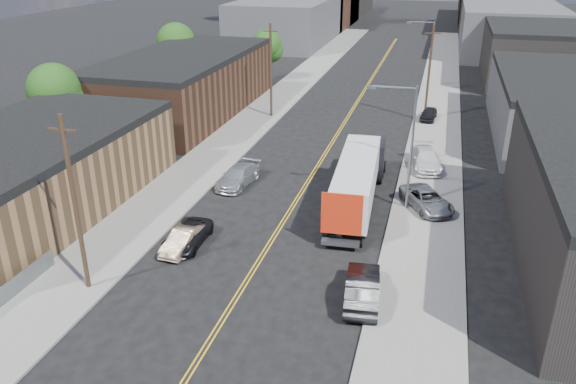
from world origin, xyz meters
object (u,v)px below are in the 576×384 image
Objects in this scene: car_left_c at (187,236)px; car_right_lot_c at (429,114)px; car_left_b at (183,240)px; car_left_d at (238,176)px; car_right_lot_a at (427,199)px; car_right_oncoming at (363,287)px; semi_truck at (359,175)px; car_right_lot_b at (426,159)px.

car_right_lot_c reaches higher than car_left_c.
car_left_d is (-0.18, 10.59, 0.09)m from car_left_b.
car_right_lot_a is 1.32× the size of car_right_lot_c.
car_left_b is at bearing -18.53° from car_right_oncoming.
semi_truck is at bearing 41.82° from car_left_c.
car_left_b is at bearing -107.18° from car_right_lot_c.
car_left_d is at bearing -54.24° from car_right_oncoming.
car_left_c is at bearing -139.53° from semi_truck.
car_right_oncoming is at bearing -87.75° from car_right_lot_c.
car_right_lot_a is at bearing 3.49° from car_left_d.
semi_truck reaches higher than car_right_oncoming.
semi_truck is 2.77× the size of car_right_lot_b.
car_right_oncoming is (11.60, -3.15, 0.19)m from car_left_c.
car_left_b is 10.59m from car_left_d.
car_right_lot_c is (13.60, 32.53, 0.14)m from car_left_b.
car_right_oncoming is 12.65m from car_right_lot_a.
car_right_lot_a is (4.89, 0.07, -1.35)m from semi_truck.
car_right_lot_c is (-0.79, 22.75, -0.05)m from car_right_lot_a.
car_left_b is at bearing -137.64° from car_right_lot_b.
car_right_lot_c is at bearing 64.55° from car_left_d.
car_left_d is at bearing 94.47° from car_left_b.
car_left_d is at bearing 89.00° from car_left_c.
car_right_lot_b reaches higher than car_right_lot_c.
car_left_b is at bearing -82.37° from car_left_d.
car_right_lot_b is (4.46, 8.14, -1.27)m from semi_truck.
car_left_d reaches higher than car_right_lot_c.
car_right_oncoming reaches higher than car_right_lot_a.
semi_truck reaches higher than car_left_c.
car_right_lot_b is at bearing 49.03° from car_left_c.
car_left_d is 14.59m from car_right_lot_a.
car_right_lot_b is at bearing -102.67° from car_right_oncoming.
car_right_lot_b is at bearing -83.08° from car_right_lot_c.
car_right_lot_a reaches higher than car_left_b.
car_right_lot_c is at bearing 64.92° from car_left_c.
car_right_oncoming is at bearing -133.60° from car_right_lot_a.
car_right_lot_c is (4.10, 22.81, -1.40)m from semi_truck.
car_left_d is 25.90m from car_right_lot_c.
car_right_lot_b is (2.36, 20.42, 0.10)m from car_right_oncoming.
semi_truck is 12.53m from car_right_oncoming.
semi_truck is 9.37m from car_right_lot_b.
car_left_b is 35.26m from car_right_lot_c.
car_left_c is at bearing -82.31° from car_left_d.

